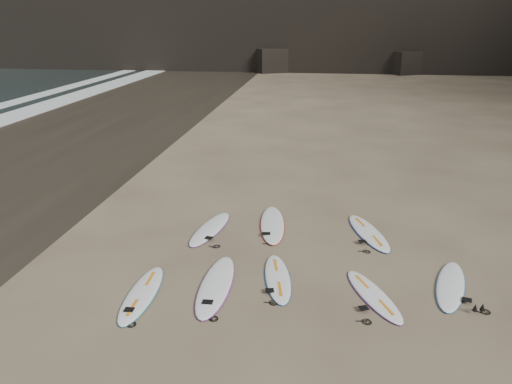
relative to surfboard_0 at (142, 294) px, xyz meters
The scene contains 10 objects.
ground 3.91m from the surfboard_0, 16.94° to the left, with size 240.00×240.00×0.00m, color #897559.
wet_sand 14.49m from the surfboard_0, 129.74° to the left, with size 12.00×200.00×0.01m, color #383026.
surfboard_0 is the anchor object (origin of this frame).
surfboard_1 1.62m from the surfboard_0, 20.77° to the left, with size 0.67×2.79×0.10m, color white.
surfboard_2 3.06m from the surfboard_0, 21.01° to the left, with size 0.56×2.31×0.08m, color white.
surfboard_3 5.01m from the surfboard_0, ahead, with size 0.55×2.28×0.08m, color white.
surfboard_4 6.84m from the surfboard_0, 10.78° to the left, with size 0.58×2.41×0.09m, color white.
surfboard_5 3.70m from the surfboard_0, 79.15° to the left, with size 0.60×2.52×0.09m, color white.
surfboard_6 4.83m from the surfboard_0, 60.03° to the left, with size 0.67×2.79×0.10m, color white.
surfboard_7 6.47m from the surfboard_0, 37.73° to the left, with size 0.62×2.59×0.09m, color white.
Camera 1 is at (-0.02, -10.16, 5.72)m, focal length 35.00 mm.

